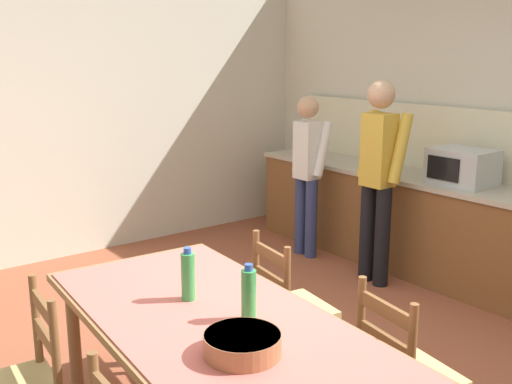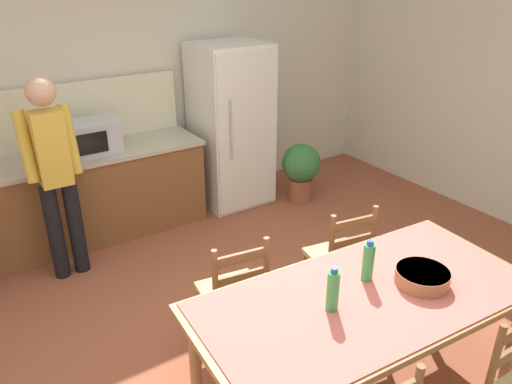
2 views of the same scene
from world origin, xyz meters
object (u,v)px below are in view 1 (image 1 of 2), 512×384
(bottle_off_centre, at_px, (249,294))
(chair_side_far_left, at_px, (289,308))
(dining_table, at_px, (215,332))
(chair_side_far_right, at_px, (404,375))
(person_at_sink, at_px, (307,168))
(person_at_counter, at_px, (378,172))
(bottle_near_centre, at_px, (188,276))
(serving_bowl, at_px, (242,343))
(microwave, at_px, (462,167))

(bottle_off_centre, distance_m, chair_side_far_left, 0.98)
(dining_table, bearing_deg, chair_side_far_right, 55.85)
(person_at_sink, relative_size, person_at_counter, 0.90)
(dining_table, height_order, chair_side_far_left, chair_side_far_left)
(bottle_near_centre, height_order, serving_bowl, bottle_near_centre)
(serving_bowl, relative_size, person_at_sink, 0.20)
(person_at_counter, bearing_deg, person_at_sink, 88.79)
(bottle_off_centre, distance_m, person_at_counter, 2.61)
(bottle_off_centre, relative_size, chair_side_far_left, 0.30)
(person_at_sink, bearing_deg, chair_side_far_right, -123.30)
(microwave, height_order, person_at_sink, person_at_sink)
(microwave, relative_size, dining_table, 0.24)
(bottle_near_centre, relative_size, chair_side_far_right, 0.30)
(bottle_near_centre, relative_size, person_at_sink, 0.17)
(dining_table, relative_size, bottle_near_centre, 7.85)
(chair_side_far_left, relative_size, person_at_sink, 0.58)
(bottle_off_centre, height_order, person_at_counter, person_at_counter)
(chair_side_far_right, relative_size, chair_side_far_left, 1.00)
(chair_side_far_left, bearing_deg, bottle_near_centre, 109.41)
(microwave, bearing_deg, chair_side_far_left, -82.63)
(microwave, bearing_deg, person_at_sink, -159.77)
(bottle_near_centre, bearing_deg, chair_side_far_right, 43.80)
(dining_table, xyz_separation_m, chair_side_far_right, (0.51, 0.75, -0.25))
(chair_side_far_left, xyz_separation_m, person_at_sink, (-1.63, 1.61, 0.44))
(dining_table, height_order, serving_bowl, serving_bowl)
(microwave, xyz_separation_m, person_at_sink, (-1.35, -0.50, -0.16))
(bottle_near_centre, xyz_separation_m, person_at_counter, (-0.88, 2.39, 0.09))
(chair_side_far_left, height_order, person_at_counter, person_at_counter)
(microwave, xyz_separation_m, bottle_near_centre, (0.43, -2.91, -0.14))
(bottle_near_centre, height_order, chair_side_far_left, bottle_near_centre)
(bottle_near_centre, bearing_deg, bottle_off_centre, 15.08)
(serving_bowl, xyz_separation_m, person_at_counter, (-1.49, 2.51, 0.16))
(dining_table, relative_size, bottle_off_centre, 7.85)
(serving_bowl, bearing_deg, bottle_near_centre, 169.34)
(bottle_off_centre, bearing_deg, dining_table, -133.67)
(person_at_counter, bearing_deg, serving_bowl, -149.24)
(dining_table, bearing_deg, bottle_off_centre, 46.33)
(microwave, distance_m, bottle_near_centre, 2.95)
(bottle_off_centre, height_order, person_at_sink, person_at_sink)
(bottle_near_centre, distance_m, chair_side_far_left, 0.93)
(serving_bowl, relative_size, chair_side_far_right, 0.35)
(dining_table, xyz_separation_m, serving_bowl, (0.35, -0.10, 0.12))
(chair_side_far_right, xyz_separation_m, chair_side_far_left, (-0.92, 0.06, 0.00))
(serving_bowl, bearing_deg, person_at_sink, 133.47)
(serving_bowl, bearing_deg, chair_side_far_left, 130.05)
(microwave, relative_size, bottle_off_centre, 1.85)
(bottle_off_centre, distance_m, chair_side_far_right, 0.88)
(person_at_sink, bearing_deg, chair_side_far_left, -134.76)
(chair_side_far_left, relative_size, person_at_counter, 0.52)
(person_at_sink, height_order, person_at_counter, person_at_counter)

